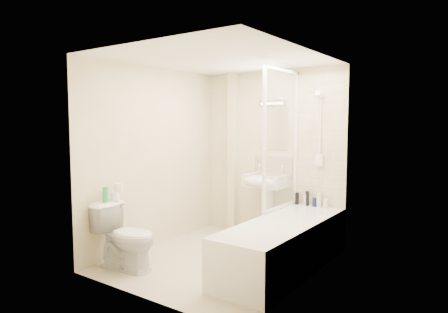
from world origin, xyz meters
The scene contains 25 objects.
floor centered at (0.00, 0.00, 0.00)m, with size 2.50×2.50×0.00m, color beige.
wall_back centered at (0.00, 1.25, 1.20)m, with size 2.20×0.02×2.40m, color beige.
wall_left centered at (-1.10, 0.00, 1.20)m, with size 0.02×2.50×2.40m, color beige.
wall_right centered at (1.10, 0.00, 1.20)m, with size 0.02×2.50×2.40m, color beige.
ceiling centered at (0.00, 0.00, 2.40)m, with size 2.20×2.50×0.02m, color white.
tile_back centered at (0.75, 1.24, 1.42)m, with size 0.70×0.01×1.75m, color beige.
tile_right centered at (1.09, 0.20, 1.42)m, with size 0.01×2.10×1.75m, color beige.
pipe_boxing centered at (-0.62, 1.19, 1.20)m, with size 0.12×0.12×2.40m, color beige.
splashback centered at (0.05, 1.24, 1.03)m, with size 0.60×0.01×0.30m, color beige.
mirror centered at (0.05, 1.24, 1.58)m, with size 0.46×0.01×0.60m, color white.
strip_light centered at (0.05, 1.22, 1.95)m, with size 0.42×0.07×0.07m, color silver.
bathtub centered at (0.75, 0.20, 0.29)m, with size 0.70×2.10×0.55m.
shower_screen centered at (0.40, 0.80, 1.45)m, with size 0.04×0.92×1.80m.
shower_fixture centered at (0.75, 1.19, 1.55)m, with size 0.10×0.16×0.99m.
pedestal_sink centered at (0.05, 1.01, 0.75)m, with size 0.56×0.50×1.07m.
bottle_black_a centered at (0.46, 1.16, 0.63)m, with size 0.05×0.05×0.16m, color black.
bottle_white_a centered at (0.59, 1.16, 0.62)m, with size 0.05×0.05×0.15m, color silver.
bottle_black_b centered at (0.61, 1.16, 0.65)m, with size 0.05×0.05×0.20m, color black.
bottle_blue centered at (0.71, 1.16, 0.61)m, with size 0.05×0.05×0.12m, color #141356.
bottle_cream centered at (0.78, 1.16, 0.64)m, with size 0.06×0.06×0.19m, color #F6E1BE.
bottle_white_b centered at (0.87, 1.16, 0.61)m, with size 0.05×0.05×0.12m, color white.
toilet centered at (-0.72, -0.83, 0.38)m, with size 0.78×0.50×0.75m, color white.
toilet_roll_lower centered at (-0.96, -0.77, 0.80)m, with size 0.10×0.10×0.10m, color white.
toilet_roll_upper centered at (-0.96, -0.72, 0.90)m, with size 0.11×0.11×0.10m, color white.
green_bottle centered at (-0.97, -0.91, 0.84)m, with size 0.06×0.06×0.18m, color green.
Camera 1 is at (2.76, -3.80, 1.68)m, focal length 32.00 mm.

